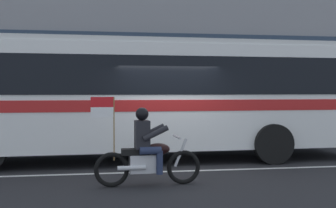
% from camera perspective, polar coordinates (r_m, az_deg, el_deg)
% --- Properties ---
extents(ground_plane, '(60.00, 60.00, 0.00)m').
position_cam_1_polar(ground_plane, '(10.94, 0.20, -8.23)').
color(ground_plane, black).
extents(sidewalk_curb, '(28.00, 3.80, 0.15)m').
position_cam_1_polar(sidewalk_curb, '(15.93, -2.81, -4.81)').
color(sidewalk_curb, '#A39E93').
rests_on(sidewalk_curb, ground_plane).
extents(lane_center_stripe, '(26.60, 0.14, 0.01)m').
position_cam_1_polar(lane_center_stripe, '(10.35, 0.75, -8.78)').
color(lane_center_stripe, silver).
rests_on(lane_center_stripe, ground_plane).
extents(office_building_facade, '(28.00, 0.89, 10.11)m').
position_cam_1_polar(office_building_facade, '(18.37, -3.65, 11.68)').
color(office_building_facade, gray).
rests_on(office_building_facade, ground_plane).
extents(transit_bus, '(12.19, 2.96, 3.22)m').
position_cam_1_polar(transit_bus, '(11.87, -3.65, 1.69)').
color(transit_bus, white).
rests_on(transit_bus, ground_plane).
extents(motorcycle_with_rider, '(2.20, 0.64, 1.78)m').
position_cam_1_polar(motorcycle_with_rider, '(8.74, -2.78, -6.34)').
color(motorcycle_with_rider, black).
rests_on(motorcycle_with_rider, ground_plane).
extents(fire_hydrant, '(0.22, 0.30, 0.75)m').
position_cam_1_polar(fire_hydrant, '(14.89, -16.50, -3.62)').
color(fire_hydrant, '#4C8C3F').
rests_on(fire_hydrant, sidewalk_curb).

